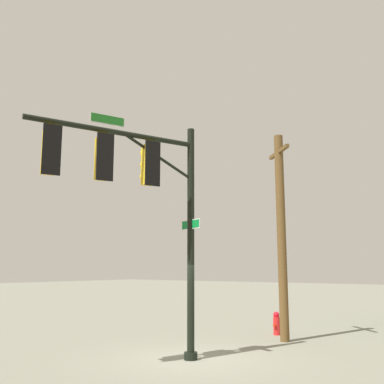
{
  "coord_description": "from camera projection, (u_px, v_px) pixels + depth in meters",
  "views": [
    {
      "loc": [
        10.07,
        7.39,
        2.42
      ],
      "look_at": [
        -0.13,
        -0.05,
        4.57
      ],
      "focal_mm": 41.81,
      "sensor_mm": 36.0,
      "label": 1
    }
  ],
  "objects": [
    {
      "name": "ground_plane",
      "position": [
        191.0,
        360.0,
        11.91
      ],
      "size": [
        120.0,
        120.0,
        0.0
      ],
      "primitive_type": "plane",
      "color": "gray"
    },
    {
      "name": "utility_pole",
      "position": [
        281.0,
        232.0,
        15.46
      ],
      "size": [
        1.37,
        1.35,
        7.1
      ],
      "color": "brown",
      "rests_on": "ground_plane"
    },
    {
      "name": "signal_pole_assembly",
      "position": [
        131.0,
        183.0,
        11.73
      ],
      "size": [
        4.53,
        2.26,
        6.4
      ],
      "color": "black",
      "rests_on": "ground_plane"
    },
    {
      "name": "fire_hydrant",
      "position": [
        276.0,
        323.0,
        16.36
      ],
      "size": [
        0.33,
        0.24,
        0.83
      ],
      "color": "red",
      "rests_on": "ground_plane"
    }
  ]
}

